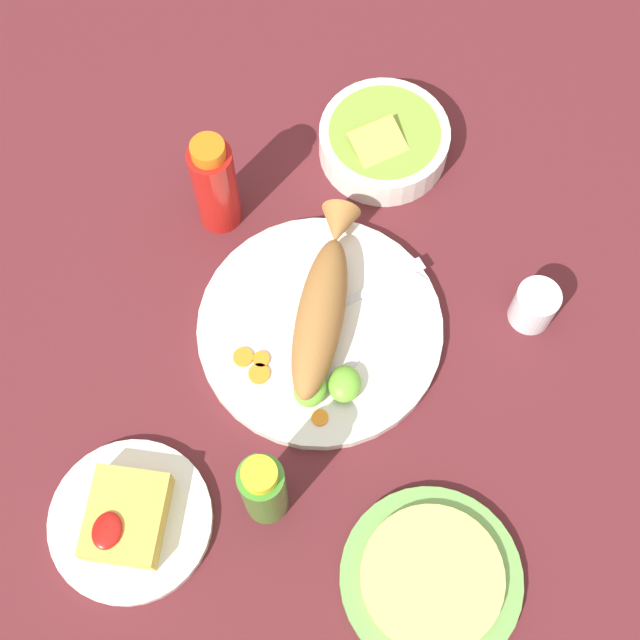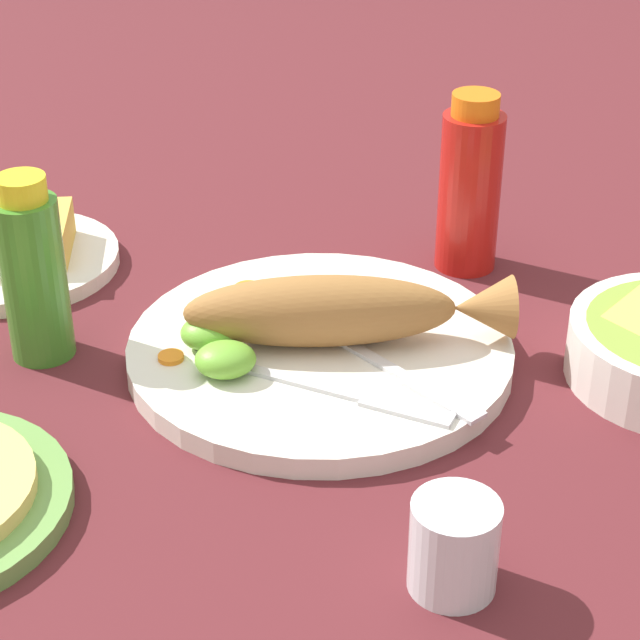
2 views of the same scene
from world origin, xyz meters
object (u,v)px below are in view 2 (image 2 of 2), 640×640
main_plate (320,351)px  fork_near (400,374)px  hot_sauce_bottle_green (33,273)px  salt_cup (453,551)px  hot_sauce_bottle_red (470,187)px  side_plate_fries (15,260)px  fried_fish (344,310)px  fork_far (351,395)px

main_plate → fork_near: fork_near is taller
fork_near → hot_sauce_bottle_green: (0.28, -0.09, 0.05)m
fork_near → hot_sauce_bottle_green: hot_sauce_bottle_green is taller
fork_near → salt_cup: size_ratio=2.53×
hot_sauce_bottle_red → side_plate_fries: bearing=-4.1°
hot_sauce_bottle_red → side_plate_fries: size_ratio=0.87×
main_plate → side_plate_fries: main_plate is taller
fried_fish → hot_sauce_bottle_green: bearing=-5.2°
main_plate → fork_far: bearing=101.4°
main_plate → side_plate_fries: size_ratio=1.62×
hot_sauce_bottle_red → hot_sauce_bottle_green: bearing=18.4°
fork_near → side_plate_fries: fork_near is taller
fried_fish → fork_far: 0.08m
fried_fish → fork_near: (-0.04, 0.05, -0.03)m
fried_fish → fork_near: bearing=127.1°
fried_fish → hot_sauce_bottle_red: size_ratio=1.58×
fried_fish → side_plate_fries: bearing=-30.5°
fork_near → main_plate: bearing=-171.2°
fried_fish → salt_cup: 0.26m
salt_cup → fork_far: bearing=-76.7°
fried_fish → fork_far: bearing=90.1°
side_plate_fries → salt_cup: bearing=126.2°
main_plate → fork_far: (-0.02, 0.08, 0.01)m
fried_fish → hot_sauce_bottle_red: (-0.13, -0.15, 0.03)m
hot_sauce_bottle_red → fork_far: bearing=60.7°
hot_sauce_bottle_green → fried_fish: bearing=172.5°
fork_far → hot_sauce_bottle_red: 0.27m
hot_sauce_bottle_green → side_plate_fries: (0.04, -0.15, -0.07)m
salt_cup → side_plate_fries: (0.32, -0.44, -0.02)m
fork_near → fork_far: bearing=-95.3°
main_plate → hot_sauce_bottle_green: bearing=-8.0°
side_plate_fries → hot_sauce_bottle_red: bearing=175.9°
hot_sauce_bottle_green → salt_cup: 0.41m
fork_far → hot_sauce_bottle_red: hot_sauce_bottle_red is taller
hot_sauce_bottle_red → salt_cup: hot_sauce_bottle_red is taller
hot_sauce_bottle_green → main_plate: bearing=172.0°
fork_near → hot_sauce_bottle_red: bearing=119.2°
fork_near → hot_sauce_bottle_red: (-0.09, -0.21, 0.06)m
main_plate → salt_cup: salt_cup is taller
fork_far → side_plate_fries: size_ratio=0.89×
fork_far → hot_sauce_bottle_red: (-0.13, -0.23, 0.06)m
fried_fish → hot_sauce_bottle_green: hot_sauce_bottle_green is taller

